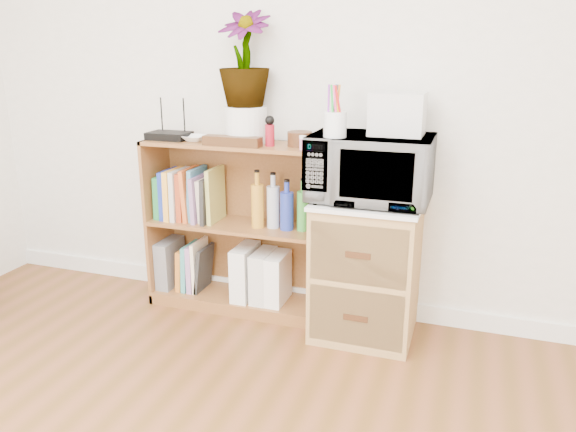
% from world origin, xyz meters
% --- Properties ---
extents(skirting_board, '(4.00, 0.02, 0.10)m').
position_xyz_m(skirting_board, '(0.00, 2.24, 0.05)').
color(skirting_board, white).
rests_on(skirting_board, ground).
extents(bookshelf, '(1.00, 0.30, 0.95)m').
position_xyz_m(bookshelf, '(-0.35, 2.10, 0.47)').
color(bookshelf, brown).
rests_on(bookshelf, ground).
extents(wicker_unit, '(0.50, 0.45, 0.70)m').
position_xyz_m(wicker_unit, '(0.40, 2.02, 0.35)').
color(wicker_unit, '#9E7542').
rests_on(wicker_unit, ground).
extents(microwave, '(0.58, 0.39, 0.32)m').
position_xyz_m(microwave, '(0.40, 2.02, 0.88)').
color(microwave, white).
rests_on(microwave, wicker_unit).
extents(pen_cup, '(0.11, 0.11, 0.12)m').
position_xyz_m(pen_cup, '(0.25, 1.90, 1.10)').
color(pen_cup, white).
rests_on(pen_cup, microwave).
extents(small_appliance, '(0.25, 0.21, 0.20)m').
position_xyz_m(small_appliance, '(0.51, 2.06, 1.14)').
color(small_appliance, silver).
rests_on(small_appliance, microwave).
extents(router, '(0.22, 0.15, 0.04)m').
position_xyz_m(router, '(-0.73, 2.08, 0.97)').
color(router, black).
rests_on(router, bookshelf).
extents(white_bowl, '(0.13, 0.13, 0.03)m').
position_xyz_m(white_bowl, '(-0.57, 2.07, 0.97)').
color(white_bowl, silver).
rests_on(white_bowl, bookshelf).
extents(plant_pot, '(0.22, 0.22, 0.19)m').
position_xyz_m(plant_pot, '(-0.29, 2.12, 1.04)').
color(plant_pot, white).
rests_on(plant_pot, bookshelf).
extents(potted_plant, '(0.27, 0.27, 0.48)m').
position_xyz_m(potted_plant, '(-0.29, 2.12, 1.38)').
color(potted_plant, '#2D7130').
rests_on(potted_plant, plant_pot).
extents(trinket_box, '(0.31, 0.08, 0.05)m').
position_xyz_m(trinket_box, '(-0.31, 2.00, 0.97)').
color(trinket_box, '#34200E').
rests_on(trinket_box, bookshelf).
extents(kokeshi_doll, '(0.05, 0.05, 0.11)m').
position_xyz_m(kokeshi_doll, '(-0.13, 2.06, 1.00)').
color(kokeshi_doll, maroon).
rests_on(kokeshi_doll, bookshelf).
extents(wooden_bowl, '(0.13, 0.13, 0.07)m').
position_xyz_m(wooden_bowl, '(0.01, 2.11, 0.99)').
color(wooden_bowl, '#381E0F').
rests_on(wooden_bowl, bookshelf).
extents(paint_jars, '(0.12, 0.04, 0.06)m').
position_xyz_m(paint_jars, '(0.09, 2.01, 0.98)').
color(paint_jars, pink).
rests_on(paint_jars, bookshelf).
extents(file_box, '(0.08, 0.22, 0.28)m').
position_xyz_m(file_box, '(-0.79, 2.10, 0.21)').
color(file_box, slate).
rests_on(file_box, bookshelf).
extents(magazine_holder_left, '(0.10, 0.24, 0.30)m').
position_xyz_m(magazine_holder_left, '(-0.30, 2.09, 0.22)').
color(magazine_holder_left, white).
rests_on(magazine_holder_left, bookshelf).
extents(magazine_holder_mid, '(0.09, 0.23, 0.28)m').
position_xyz_m(magazine_holder_mid, '(-0.19, 2.09, 0.21)').
color(magazine_holder_mid, silver).
rests_on(magazine_holder_mid, bookshelf).
extents(magazine_holder_right, '(0.09, 0.22, 0.28)m').
position_xyz_m(magazine_holder_right, '(-0.10, 2.09, 0.21)').
color(magazine_holder_right, white).
rests_on(magazine_holder_right, bookshelf).
extents(cookbooks, '(0.36, 0.20, 0.30)m').
position_xyz_m(cookbooks, '(-0.63, 2.10, 0.64)').
color(cookbooks, '#217E3E').
rests_on(cookbooks, bookshelf).
extents(liquor_bottles, '(0.31, 0.07, 0.30)m').
position_xyz_m(liquor_bottles, '(-0.10, 2.10, 0.64)').
color(liquor_bottles, '#C88A25').
rests_on(liquor_bottles, bookshelf).
extents(lower_books, '(0.17, 0.19, 0.30)m').
position_xyz_m(lower_books, '(-0.62, 2.10, 0.21)').
color(lower_books, '#C36E22').
rests_on(lower_books, bookshelf).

